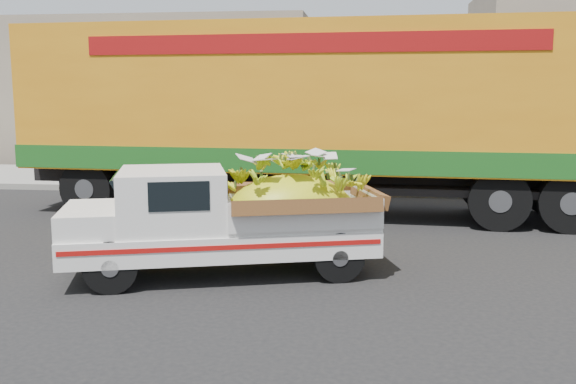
# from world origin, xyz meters

# --- Properties ---
(ground) EXTENTS (100.00, 100.00, 0.00)m
(ground) POSITION_xyz_m (0.00, 0.00, 0.00)
(ground) COLOR black
(ground) RESTS_ON ground
(curb) EXTENTS (60.00, 0.25, 0.15)m
(curb) POSITION_xyz_m (0.00, 7.27, 0.07)
(curb) COLOR gray
(curb) RESTS_ON ground
(sidewalk) EXTENTS (60.00, 4.00, 0.14)m
(sidewalk) POSITION_xyz_m (0.00, 9.37, 0.07)
(sidewalk) COLOR gray
(sidewalk) RESTS_ON ground
(building_left) EXTENTS (18.00, 6.00, 5.00)m
(building_left) POSITION_xyz_m (-8.00, 15.27, 2.50)
(building_left) COLOR gray
(building_left) RESTS_ON ground
(pickup_truck) EXTENTS (4.40, 2.64, 1.45)m
(pickup_truck) POSITION_xyz_m (1.42, 0.33, 0.78)
(pickup_truck) COLOR black
(pickup_truck) RESTS_ON ground
(semi_trailer) EXTENTS (12.04, 3.23, 3.80)m
(semi_trailer) POSITION_xyz_m (2.04, 4.82, 2.12)
(semi_trailer) COLOR black
(semi_trailer) RESTS_ON ground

